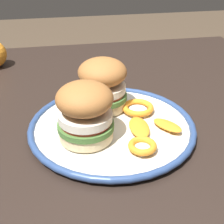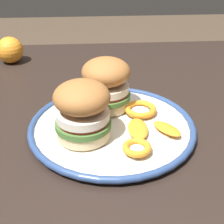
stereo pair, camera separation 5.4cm
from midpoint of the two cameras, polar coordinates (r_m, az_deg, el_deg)
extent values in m
cube|color=black|center=(0.55, 1.87, -7.99)|extent=(1.17, 0.91, 0.03)
cube|color=black|center=(1.27, 14.18, -3.89)|extent=(0.06, 0.06, 0.68)
cylinder|color=silver|center=(0.58, -2.66, -2.99)|extent=(0.28, 0.28, 0.01)
torus|color=navy|center=(0.57, -2.67, -2.49)|extent=(0.31, 0.31, 0.01)
cylinder|color=silver|center=(0.57, -2.67, -2.40)|extent=(0.22, 0.22, 0.00)
cylinder|color=beige|center=(0.53, -7.65, -3.80)|extent=(0.09, 0.09, 0.02)
cylinder|color=#477033|center=(0.52, -7.75, -2.53)|extent=(0.10, 0.10, 0.01)
cylinder|color=#BC3828|center=(0.52, -7.81, -1.79)|extent=(0.08, 0.08, 0.01)
cylinder|color=silver|center=(0.51, -7.89, -0.85)|extent=(0.09, 0.09, 0.01)
ellipsoid|color=#A36633|center=(0.50, -8.15, 2.40)|extent=(0.12, 0.12, 0.05)
cylinder|color=beige|center=(0.62, -4.15, 1.74)|extent=(0.09, 0.09, 0.02)
cylinder|color=#477033|center=(0.61, -4.20, 2.88)|extent=(0.10, 0.10, 0.01)
cylinder|color=#BC3828|center=(0.61, -4.23, 3.55)|extent=(0.08, 0.08, 0.01)
cylinder|color=silver|center=(0.61, -4.27, 4.40)|extent=(0.09, 0.09, 0.01)
ellipsoid|color=#A36633|center=(0.59, -4.39, 7.27)|extent=(0.13, 0.13, 0.05)
torus|color=orange|center=(0.61, 2.27, 0.72)|extent=(0.07, 0.07, 0.01)
cylinder|color=#F4E5C6|center=(0.61, 2.26, 0.36)|extent=(0.04, 0.04, 0.00)
ellipsoid|color=orange|center=(0.55, 2.24, -2.84)|extent=(0.07, 0.04, 0.01)
ellipsoid|color=orange|center=(0.56, 7.46, -2.50)|extent=(0.06, 0.06, 0.01)
torus|color=orange|center=(0.50, 3.06, -6.26)|extent=(0.07, 0.07, 0.01)
cylinder|color=#F4E5C6|center=(0.51, 3.05, -6.61)|extent=(0.03, 0.03, 0.00)
camera|label=1|loc=(0.03, -92.74, -1.60)|focal=49.83mm
camera|label=2|loc=(0.03, 87.26, 1.60)|focal=49.83mm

